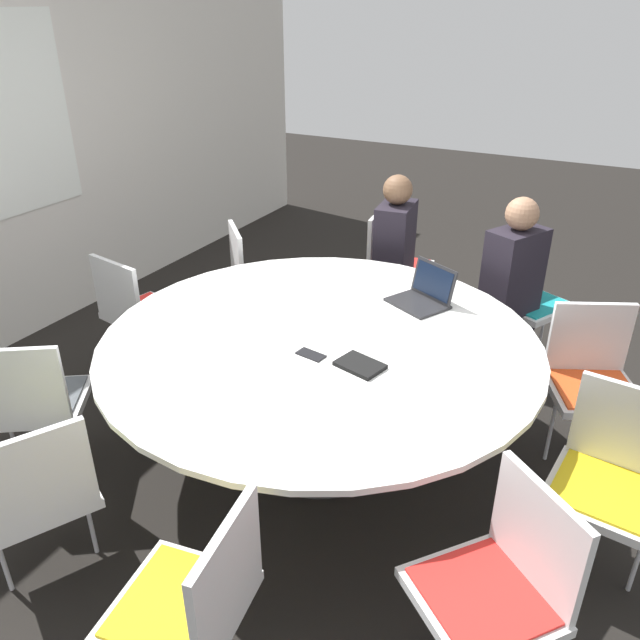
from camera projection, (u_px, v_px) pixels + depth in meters
name	position (u px, v px, depth m)	size (l,w,h in m)	color
ground_plane	(320.00, 453.00, 3.46)	(16.00, 16.00, 0.00)	black
conference_table	(320.00, 352.00, 3.17)	(2.20, 2.20, 0.73)	#333333
chair_0	(524.00, 291.00, 4.15)	(0.58, 0.57, 0.85)	silver
chair_1	(392.00, 259.00, 4.67)	(0.49, 0.47, 0.85)	silver
chair_2	(256.00, 274.00, 4.42)	(0.61, 0.61, 0.85)	silver
chair_3	(137.00, 307.00, 3.95)	(0.49, 0.50, 0.85)	silver
chair_4	(34.00, 398.00, 3.04)	(0.59, 0.60, 0.85)	silver
chair_5	(35.00, 490.00, 2.47)	(0.58, 0.58, 0.85)	silver
chair_6	(195.00, 598.00, 2.02)	(0.50, 0.48, 0.85)	silver
chair_7	(500.00, 579.00, 2.09)	(0.60, 0.61, 0.85)	silver
chair_8	(612.00, 472.00, 2.56)	(0.47, 0.49, 0.85)	silver
chair_9	(592.00, 374.00, 3.24)	(0.57, 0.58, 0.85)	silver
person_0	(515.00, 277.00, 3.88)	(0.42, 0.36, 1.20)	#231E28
person_1	(397.00, 246.00, 4.36)	(0.38, 0.29, 1.20)	#231E28
laptop	(424.00, 294.00, 3.47)	(0.37, 0.39, 0.21)	#232326
spiral_notebook	(360.00, 365.00, 2.87)	(0.20, 0.24, 0.02)	black
cell_phone	(311.00, 355.00, 2.97)	(0.09, 0.15, 0.01)	black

